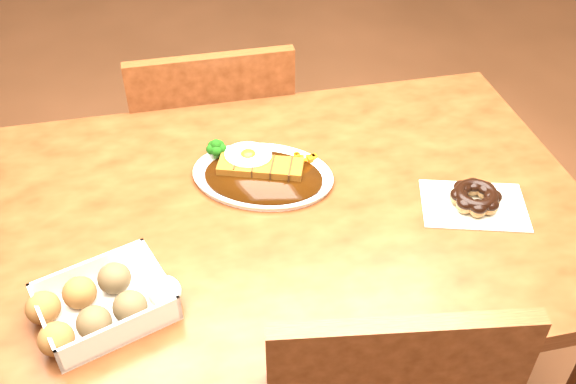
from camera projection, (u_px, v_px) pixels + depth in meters
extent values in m
cube|color=#46200E|center=(285.00, 212.00, 1.28)|extent=(1.20, 0.80, 0.04)
cylinder|color=#46200E|center=(58.00, 262.00, 1.68)|extent=(0.06, 0.06, 0.71)
cylinder|color=#46200E|center=(443.00, 204.00, 1.86)|extent=(0.06, 0.06, 0.71)
cube|color=#46200E|center=(213.00, 159.00, 1.90)|extent=(0.42, 0.42, 0.04)
cylinder|color=#46200E|center=(261.00, 175.00, 2.20)|extent=(0.04, 0.04, 0.41)
cylinder|color=#46200E|center=(161.00, 188.00, 2.15)|extent=(0.04, 0.04, 0.41)
cylinder|color=#46200E|center=(281.00, 243.00, 1.95)|extent=(0.04, 0.04, 0.41)
cylinder|color=#46200E|center=(169.00, 261.00, 1.89)|extent=(0.04, 0.04, 0.41)
cube|color=#46200E|center=(216.00, 128.00, 1.60)|extent=(0.40, 0.03, 0.40)
ellipsoid|color=white|center=(263.00, 176.00, 1.32)|extent=(0.34, 0.30, 0.01)
ellipsoid|color=black|center=(263.00, 177.00, 1.30)|extent=(0.29, 0.25, 0.01)
cube|color=#6B380C|center=(261.00, 167.00, 1.31)|extent=(0.18, 0.12, 0.02)
ellipsoid|color=white|center=(248.00, 155.00, 1.33)|extent=(0.12, 0.12, 0.01)
ellipsoid|color=#FFB214|center=(248.00, 154.00, 1.33)|extent=(0.03, 0.03, 0.02)
cube|color=white|center=(105.00, 302.00, 1.04)|extent=(0.24, 0.21, 0.05)
ellipsoid|color=brown|center=(56.00, 339.00, 0.98)|extent=(0.06, 0.06, 0.05)
ellipsoid|color=black|center=(94.00, 322.00, 1.00)|extent=(0.06, 0.06, 0.05)
ellipsoid|color=black|center=(130.00, 307.00, 1.03)|extent=(0.06, 0.06, 0.05)
ellipsoid|color=beige|center=(164.00, 292.00, 1.05)|extent=(0.06, 0.06, 0.05)
ellipsoid|color=brown|center=(43.00, 308.00, 1.03)|extent=(0.06, 0.06, 0.05)
ellipsoid|color=brown|center=(80.00, 293.00, 1.05)|extent=(0.06, 0.06, 0.05)
ellipsoid|color=black|center=(114.00, 278.00, 1.07)|extent=(0.06, 0.06, 0.05)
cube|color=silver|center=(474.00, 205.00, 1.26)|extent=(0.23, 0.19, 0.00)
torus|color=olive|center=(475.00, 198.00, 1.25)|extent=(0.12, 0.12, 0.03)
torus|color=black|center=(476.00, 195.00, 1.24)|extent=(0.11, 0.11, 0.02)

